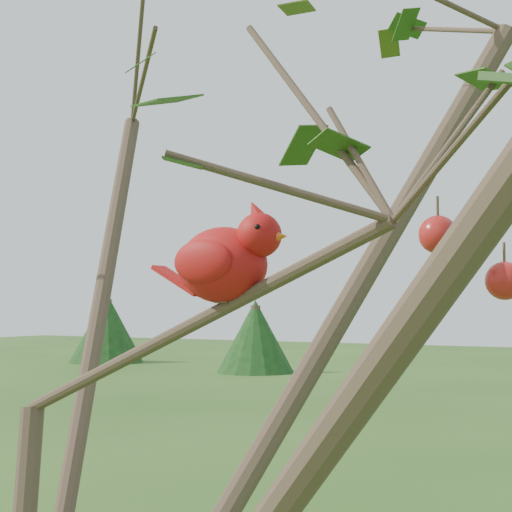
{
  "coord_description": "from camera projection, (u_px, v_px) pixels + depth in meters",
  "views": [
    {
      "loc": [
        0.85,
        -0.78,
        2.11
      ],
      "look_at": [
        0.36,
        0.07,
        2.17
      ],
      "focal_mm": 55.0,
      "sensor_mm": 36.0,
      "label": 1
    }
  ],
  "objects": [
    {
      "name": "cardinal",
      "position": [
        227.0,
        261.0,
        1.0
      ],
      "size": [
        0.2,
        0.1,
        0.14
      ],
      "rotation": [
        0.0,
        0.0,
        -0.03
      ],
      "color": "red",
      "rests_on": "ground"
    },
    {
      "name": "crabapple_tree",
      "position": [
        7.0,
        294.0,
        1.06
      ],
      "size": [
        2.35,
        2.05,
        2.95
      ],
      "color": "#453525",
      "rests_on": "ground"
    }
  ]
}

